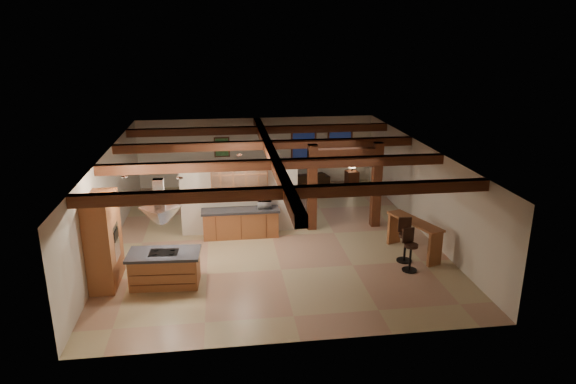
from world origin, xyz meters
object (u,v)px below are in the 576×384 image
object	(u,v)px
kitchen_island	(165,268)
sofa	(306,179)
bar_counter	(414,231)
dining_table	(257,201)

from	to	relation	value
kitchen_island	sofa	bearing A→B (deg)	58.56
kitchen_island	bar_counter	distance (m)	7.26
kitchen_island	dining_table	distance (m)	6.27
kitchen_island	bar_counter	world-z (taller)	bar_counter
bar_counter	dining_table	bearing A→B (deg)	133.45
kitchen_island	sofa	distance (m)	9.88
bar_counter	kitchen_island	bearing A→B (deg)	-172.03
dining_table	sofa	size ratio (longest dim) A/B	0.98
dining_table	bar_counter	size ratio (longest dim) A/B	0.94
kitchen_island	dining_table	xyz separation A→B (m)	(2.83, 5.60, -0.12)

